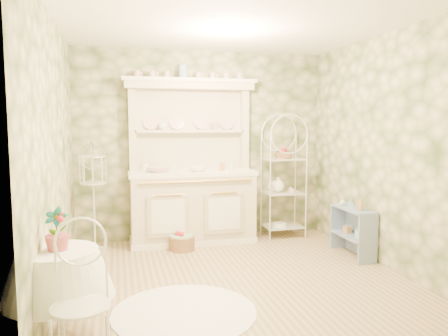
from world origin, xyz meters
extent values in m
plane|color=tan|center=(0.00, 0.00, 0.00)|extent=(3.60, 3.60, 0.00)
plane|color=white|center=(0.00, 0.00, 2.70)|extent=(3.60, 3.60, 0.00)
plane|color=beige|center=(-1.80, 0.00, 1.35)|extent=(3.60, 3.60, 0.00)
plane|color=beige|center=(1.80, 0.00, 1.35)|extent=(3.60, 3.60, 0.00)
plane|color=beige|center=(0.00, 1.80, 1.35)|extent=(3.60, 3.60, 0.00)
plane|color=beige|center=(0.00, -1.80, 1.35)|extent=(3.60, 3.60, 0.00)
cube|color=beige|center=(-0.20, 1.52, 1.15)|extent=(1.87, 0.61, 2.29)
cube|color=white|center=(1.15, 1.51, 0.87)|extent=(0.54, 0.39, 1.74)
cube|color=#7991B6|center=(1.65, 0.41, 0.32)|extent=(0.30, 0.74, 0.63)
cylinder|color=white|center=(-1.67, -0.99, 0.35)|extent=(0.84, 0.84, 0.70)
cube|color=white|center=(-1.48, -1.47, 0.43)|extent=(0.41, 0.41, 0.86)
cube|color=white|center=(-1.52, 1.33, 0.76)|extent=(0.38, 0.38, 1.53)
cylinder|color=#8F6543|center=(-0.41, 1.18, 0.10)|extent=(0.42, 0.42, 0.21)
cylinder|color=white|center=(-0.67, -0.73, 0.01)|extent=(1.47, 1.47, 0.01)
imported|color=white|center=(-0.67, 1.50, 1.02)|extent=(0.34, 0.34, 0.07)
imported|color=white|center=(-0.14, 1.43, 1.02)|extent=(0.26, 0.26, 0.07)
imported|color=white|center=(-0.59, 1.68, 1.61)|extent=(0.12, 0.12, 0.09)
imported|color=white|center=(0.16, 1.68, 1.61)|extent=(0.14, 0.14, 0.10)
imported|color=#3F7238|center=(-1.68, -1.00, 0.85)|extent=(0.20, 0.17, 0.33)
imported|color=#B27C48|center=(1.65, 0.24, 0.68)|extent=(0.07, 0.07, 0.17)
imported|color=#83BBDB|center=(1.64, 0.46, 0.65)|extent=(0.06, 0.06, 0.11)
imported|color=silver|center=(1.61, 0.61, 0.65)|extent=(0.08, 0.08, 0.09)
camera|label=1|loc=(-1.22, -4.43, 1.68)|focal=35.00mm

